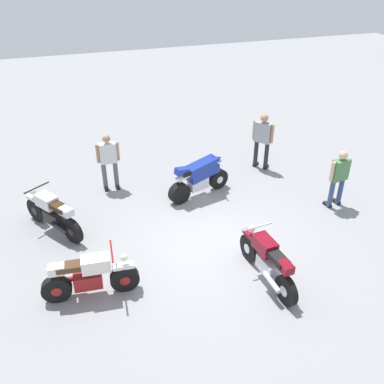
{
  "coord_description": "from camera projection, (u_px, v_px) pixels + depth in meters",
  "views": [
    {
      "loc": [
        2.87,
        7.52,
        6.38
      ],
      "look_at": [
        0.11,
        -1.29,
        0.75
      ],
      "focal_mm": 40.03,
      "sensor_mm": 36.0,
      "label": 1
    }
  ],
  "objects": [
    {
      "name": "motorcycle_silver_cruiser",
      "position": [
        53.0,
        214.0,
        10.39
      ],
      "size": [
        1.28,
        1.79,
        1.09
      ],
      "rotation": [
        0.0,
        0.0,
        5.31
      ],
      "color": "black",
      "rests_on": "ground"
    },
    {
      "name": "person_in_gray_shirt",
      "position": [
        263.0,
        137.0,
        13.0
      ],
      "size": [
        0.55,
        0.58,
        1.78
      ],
      "rotation": [
        0.0,
        0.0,
        3.86
      ],
      "color": "#262628",
      "rests_on": "ground"
    },
    {
      "name": "ground_plane",
      "position": [
        213.0,
        245.0,
        10.18
      ],
      "size": [
        40.0,
        40.0,
        0.0
      ],
      "primitive_type": "plane",
      "color": "gray"
    },
    {
      "name": "motorcycle_maroon_cruiser",
      "position": [
        268.0,
        261.0,
        8.9
      ],
      "size": [
        0.7,
        2.09,
        1.09
      ],
      "rotation": [
        0.0,
        0.0,
        4.82
      ],
      "color": "black",
      "rests_on": "ground"
    },
    {
      "name": "motorcycle_cream_vintage",
      "position": [
        89.0,
        277.0,
        8.54
      ],
      "size": [
        1.96,
        0.7,
        1.07
      ],
      "rotation": [
        0.0,
        0.0,
        3.07
      ],
      "color": "black",
      "rests_on": "ground"
    },
    {
      "name": "person_in_white_shirt",
      "position": [
        108.0,
        159.0,
        11.97
      ],
      "size": [
        0.65,
        0.31,
        1.66
      ],
      "rotation": [
        0.0,
        0.0,
        1.55
      ],
      "color": "#59595B",
      "rests_on": "ground"
    },
    {
      "name": "motorcycle_blue_sportbike",
      "position": [
        200.0,
        176.0,
        11.81
      ],
      "size": [
        1.91,
        0.9,
        1.14
      ],
      "rotation": [
        0.0,
        0.0,
        3.46
      ],
      "color": "black",
      "rests_on": "ground"
    },
    {
      "name": "person_in_green_shirt",
      "position": [
        339.0,
        176.0,
        11.17
      ],
      "size": [
        0.64,
        0.37,
        1.64
      ],
      "rotation": [
        0.0,
        0.0,
        4.89
      ],
      "color": "#384772",
      "rests_on": "ground"
    }
  ]
}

